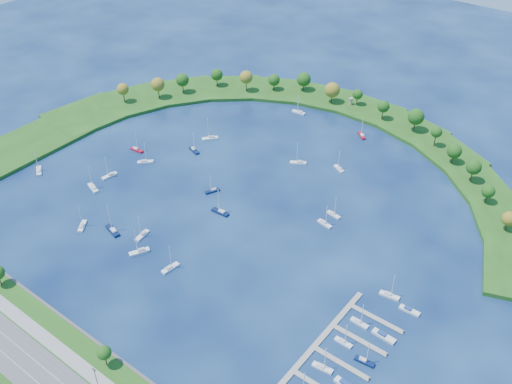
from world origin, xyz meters
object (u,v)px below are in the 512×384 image
Objects in this scene: moored_boat_15 at (145,161)px; moored_boat_16 at (210,138)px; moored_boat_18 at (142,235)px; moored_boat_3 at (325,223)px; harbor_tower at (351,101)px; docked_boat_10 at (389,295)px; moored_boat_10 at (139,251)px; moored_boat_12 at (194,150)px; moored_boat_1 at (339,168)px; docked_boat_6 at (343,342)px; moored_boat_11 at (220,212)px; docked_boat_4 at (322,367)px; moored_boat_4 at (39,170)px; moored_boat_0 at (113,230)px; moored_boat_5 at (299,112)px; moored_boat_6 at (82,226)px; moored_boat_14 at (362,135)px; docked_boat_7 at (365,361)px; moored_boat_8 at (110,175)px; moored_boat_17 at (170,268)px; moored_boat_2 at (298,162)px; docked_boat_9 at (384,336)px; dock_system at (321,369)px; moored_boat_13 at (333,214)px; moored_boat_9 at (137,149)px; docked_boat_8 at (359,322)px; moored_boat_19 at (212,190)px; docked_boat_11 at (409,310)px; moored_boat_7 at (93,187)px.

moored_boat_15 is 41.40m from moored_boat_16.
moored_boat_3 is at bearing 124.93° from moored_boat_18.
docked_boat_10 is at bearing -53.97° from harbor_tower.
moored_boat_10 is 1.09× the size of moored_boat_12.
docked_boat_6 is (61.61, -98.15, -0.01)m from moored_boat_1.
moored_boat_11 is 98.15m from docked_boat_4.
moored_boat_10 is at bearing -153.50° from moored_boat_4.
moored_boat_5 is at bearing -76.25° from moored_boat_0.
moored_boat_6 is (54.37, -15.36, -0.02)m from moored_boat_4.
moored_boat_16 is at bearing 114.00° from moored_boat_12.
moored_boat_10 is 149.73m from moored_boat_14.
moored_boat_18 is at bearing -170.41° from docked_boat_10.
moored_boat_15 reaches higher than docked_boat_7.
moored_boat_4 is at bearing -50.57° from moored_boat_8.
moored_boat_17 is at bearing -108.43° from moored_boat_3.
moored_boat_11 is at bearing 51.53° from moored_boat_2.
moored_boat_2 reaches higher than docked_boat_9.
dock_system is (92.04, -177.03, -3.85)m from harbor_tower.
moored_boat_1 is 92.15m from docked_boat_10.
moored_boat_13 is (70.14, -73.07, -0.04)m from moored_boat_5.
docked_boat_6 is (159.82, -45.38, -0.04)m from moored_boat_9.
docked_boat_10 reaches higher than moored_boat_13.
docked_boat_8 is (81.76, -77.72, -0.05)m from moored_boat_2.
moored_boat_19 reaches higher than moored_boat_13.
moored_boat_9 is 172.89m from docked_boat_11.
moored_boat_8 is at bearing -92.67° from moored_boat_10.
docked_boat_9 is (102.70, -150.24, -3.50)m from harbor_tower.
docked_boat_6 is (185.02, 0.50, -0.06)m from moored_boat_4.
moored_boat_12 is (50.57, 65.02, -0.02)m from moored_boat_4.
moored_boat_11 reaches higher than docked_boat_11.
moored_boat_2 is 1.01× the size of moored_boat_4.
moored_boat_5 is 164.75m from docked_boat_11.
moored_boat_15 is at bearing -61.40° from moored_boat_19.
moored_boat_14 is at bearing 121.38° from docked_boat_8.
moored_boat_0 reaches higher than moored_boat_1.
moored_boat_17 reaches higher than docked_boat_10.
docked_boat_10 reaches higher than dock_system.
moored_boat_15 is 1.03× the size of docked_boat_10.
moored_boat_11 reaches higher than moored_boat_1.
moored_boat_11 is at bearing -141.99° from moored_boat_3.
moored_boat_18 reaches higher than docked_boat_11.
moored_boat_9 is (-42.95, 54.81, -0.08)m from moored_boat_0.
docked_boat_9 is at bearing -68.72° from moored_boat_17.
moored_boat_17 reaches higher than moored_boat_1.
moored_boat_7 is 39.54m from moored_boat_9.
docked_boat_8 is at bearing 119.44° from docked_boat_7.
dock_system is 6.16× the size of moored_boat_10.
moored_boat_4 is at bearing 7.67° from moored_boat_0.
moored_boat_5 is 155.69m from docked_boat_10.
moored_boat_16 is at bearing -117.76° from harbor_tower.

